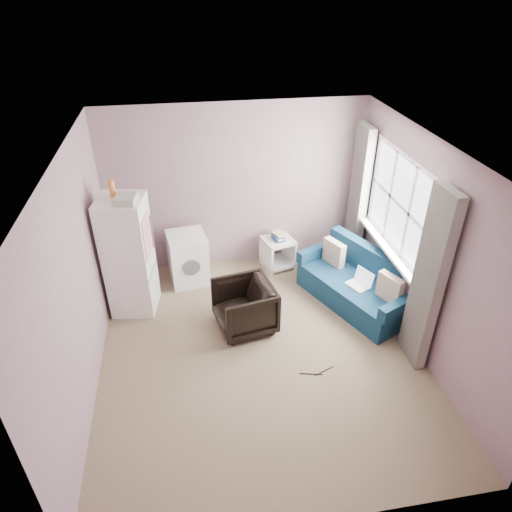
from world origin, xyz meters
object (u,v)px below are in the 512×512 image
(armchair, at_px, (244,305))
(sofa, at_px, (358,285))
(washing_machine, at_px, (188,257))
(fridge, at_px, (129,256))
(side_table, at_px, (278,251))

(armchair, height_order, sofa, sofa)
(washing_machine, bearing_deg, fridge, -152.74)
(fridge, xyz_separation_m, sofa, (3.04, -0.39, -0.55))
(washing_machine, relative_size, sofa, 0.41)
(armchair, xyz_separation_m, fridge, (-1.41, 0.67, 0.47))
(fridge, height_order, washing_machine, fridge)
(side_table, height_order, sofa, sofa)
(fridge, height_order, side_table, fridge)
(fridge, xyz_separation_m, side_table, (2.13, 0.68, -0.55))
(armchair, relative_size, fridge, 0.39)
(fridge, relative_size, sofa, 1.00)
(side_table, relative_size, sofa, 0.32)
(washing_machine, bearing_deg, side_table, -2.00)
(fridge, bearing_deg, side_table, 26.85)
(side_table, distance_m, sofa, 1.40)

